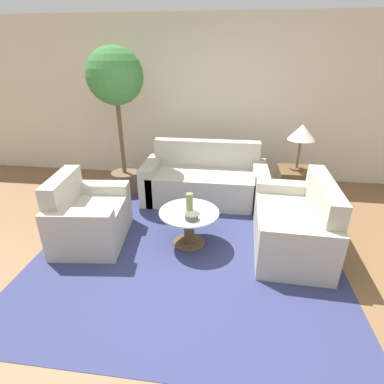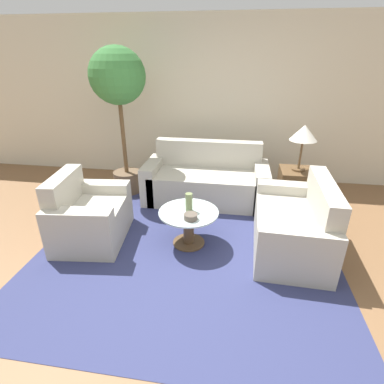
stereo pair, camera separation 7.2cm
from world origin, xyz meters
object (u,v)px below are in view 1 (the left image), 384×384
sofa_main (205,181)px  coffee_table (189,223)px  table_lamp (302,134)px  loveseat (297,226)px  bowl (192,217)px  vase (189,202)px  potted_plant (116,90)px  armchair (87,218)px

sofa_main → coffee_table: (-0.07, -1.23, -0.01)m
sofa_main → table_lamp: table_lamp is taller
loveseat → bowl: size_ratio=9.04×
loveseat → vase: 1.23m
coffee_table → table_lamp: 1.95m
potted_plant → armchair: bearing=-89.7°
armchair → vase: bearing=-91.9°
armchair → coffee_table: size_ratio=1.50×
table_lamp → vase: table_lamp is taller
sofa_main → vase: sofa_main is taller
armchair → potted_plant: size_ratio=0.47×
sofa_main → potted_plant: size_ratio=0.84×
armchair → loveseat: bearing=-92.7°
loveseat → bowl: loveseat is taller
loveseat → table_lamp: table_lamp is taller
potted_plant → bowl: 2.23m
sofa_main → bowl: (-0.02, -1.40, 0.17)m
loveseat → potted_plant: bearing=-114.7°
coffee_table → vase: 0.26m
coffee_table → vase: bearing=89.0°
table_lamp → armchair: bearing=-154.3°
armchair → coffee_table: 1.20m
armchair → potted_plant: (-0.01, 1.37, 1.29)m
loveseat → vase: (-1.20, -0.06, 0.25)m
coffee_table → table_lamp: size_ratio=1.08×
armchair → loveseat: loveseat is taller
loveseat → coffee_table: bearing=-83.9°
armchair → loveseat: size_ratio=0.77×
coffee_table → potted_plant: bearing=132.8°
potted_plant → table_lamp: bearing=-3.1°
vase → bowl: size_ratio=1.43×
loveseat → coffee_table: (-1.20, -0.08, -0.01)m
sofa_main → loveseat: bearing=-45.4°
coffee_table → sofa_main: bearing=86.9°
loveseat → potted_plant: size_ratio=0.62×
sofa_main → table_lamp: size_ratio=2.86×
sofa_main → vase: bearing=-93.1°
sofa_main → potted_plant: bearing=176.9°
table_lamp → potted_plant: potted_plant is taller
table_lamp → potted_plant: 2.61m
armchair → coffee_table: bearing=-93.1°
sofa_main → table_lamp: 1.50m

